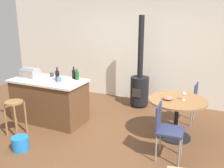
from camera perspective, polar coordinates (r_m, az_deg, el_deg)
The scene contains 18 objects.
ground_plane at distance 4.65m, azimuth -3.41°, elevation -12.26°, with size 8.80×8.80×0.00m, color brown.
back_wall at distance 6.38m, azimuth 6.72°, elevation 8.22°, with size 8.00×0.10×2.70m, color silver.
kitchen_island at distance 5.35m, azimuth -14.07°, elevation -3.63°, with size 1.54×0.79×0.89m.
wooden_stool at distance 4.91m, azimuth -21.35°, elevation -5.71°, with size 0.33×0.33×0.66m.
dining_table at distance 4.58m, azimuth 14.65°, elevation -5.45°, with size 1.02×1.02×0.74m.
folding_chair_near at distance 5.31m, azimuth 17.19°, elevation -3.40°, with size 0.42×0.42×0.85m.
folding_chair_far at distance 3.93m, azimuth 12.19°, elevation -9.61°, with size 0.42×0.42×0.88m.
wood_stove at distance 6.01m, azimuth 6.33°, elevation -0.24°, with size 0.44×0.45×2.16m.
toolbox at distance 5.51m, azimuth -18.26°, elevation 2.44°, with size 0.36×0.26×0.20m.
bottle_0 at distance 5.09m, azimuth -8.00°, elevation 1.94°, with size 0.08×0.08×0.23m.
bottle_1 at distance 5.10m, azimuth -12.40°, elevation 1.95°, with size 0.08×0.08×0.27m.
bottle_2 at distance 5.16m, azimuth -8.72°, elevation 2.24°, with size 0.07×0.07×0.25m.
cup_0 at distance 5.44m, azimuth -13.63°, elevation 2.09°, with size 0.11×0.08×0.09m.
cup_1 at distance 4.98m, azimuth -12.06°, elevation 1.01°, with size 0.13×0.09×0.10m.
cup_2 at distance 4.88m, azimuth -9.54°, elevation 0.81°, with size 0.12×0.08×0.10m.
wine_glass at distance 4.49m, azimuth 16.17°, elevation -2.24°, with size 0.07×0.07×0.14m.
serving_bowl at distance 4.46m, azimuth 12.66°, elevation -3.11°, with size 0.18×0.18×0.07m, color #DB6651.
plastic_bucket at distance 4.51m, azimuth -20.23°, elevation -12.62°, with size 0.28×0.28×0.22m, color blue.
Camera 1 is at (1.96, -3.60, 2.20)m, focal length 39.96 mm.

